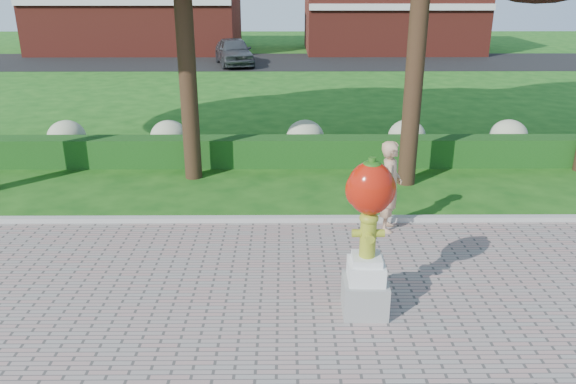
# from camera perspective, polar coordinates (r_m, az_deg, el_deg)

# --- Properties ---
(ground) EXTENTS (100.00, 100.00, 0.00)m
(ground) POSITION_cam_1_polar(r_m,az_deg,el_deg) (9.37, -2.76, -10.68)
(ground) COLOR #164B12
(ground) RESTS_ON ground
(curb) EXTENTS (40.00, 0.18, 0.15)m
(curb) POSITION_cam_1_polar(r_m,az_deg,el_deg) (12.00, -2.22, -2.86)
(curb) COLOR #ADADA5
(curb) RESTS_ON ground
(lawn_hedge) EXTENTS (24.00, 0.70, 0.80)m
(lawn_hedge) POSITION_cam_1_polar(r_m,az_deg,el_deg) (15.65, -1.80, 4.13)
(lawn_hedge) COLOR #124012
(lawn_hedge) RESTS_ON ground
(hydrangea_row) EXTENTS (20.10, 1.10, 0.99)m
(hydrangea_row) POSITION_cam_1_polar(r_m,az_deg,el_deg) (16.57, 0.26, 5.63)
(hydrangea_row) COLOR #A7B287
(hydrangea_row) RESTS_ON ground
(street) EXTENTS (50.00, 8.00, 0.02)m
(street) POSITION_cam_1_polar(r_m,az_deg,el_deg) (36.32, -1.02, 13.11)
(street) COLOR black
(street) RESTS_ON ground
(building_left) EXTENTS (14.00, 8.00, 7.00)m
(building_left) POSITION_cam_1_polar(r_m,az_deg,el_deg) (43.27, -15.05, 18.33)
(building_left) COLOR maroon
(building_left) RESTS_ON ground
(building_right) EXTENTS (12.00, 8.00, 6.40)m
(building_right) POSITION_cam_1_polar(r_m,az_deg,el_deg) (42.70, 10.42, 18.25)
(building_right) COLOR maroon
(building_right) RESTS_ON ground
(hydrant_sculpture) EXTENTS (0.73, 0.69, 2.51)m
(hydrant_sculpture) POSITION_cam_1_polar(r_m,az_deg,el_deg) (8.40, 8.14, -4.21)
(hydrant_sculpture) COLOR gray
(hydrant_sculpture) RESTS_ON walkway
(woman) EXTENTS (0.58, 0.77, 1.89)m
(woman) POSITION_cam_1_polar(r_m,az_deg,el_deg) (11.48, 10.34, 0.57)
(woman) COLOR tan
(woman) RESTS_ON walkway
(parked_car) EXTENTS (2.97, 5.07, 1.62)m
(parked_car) POSITION_cam_1_polar(r_m,az_deg,el_deg) (34.83, -5.52, 14.05)
(parked_car) COLOR #3C3F44
(parked_car) RESTS_ON street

